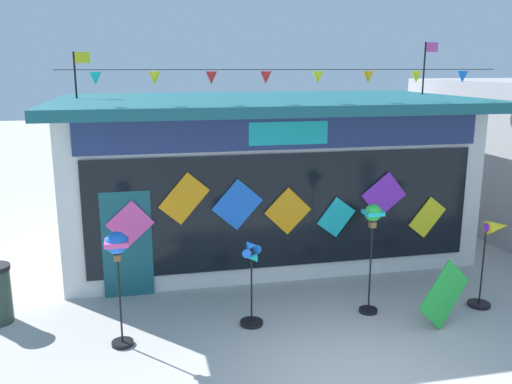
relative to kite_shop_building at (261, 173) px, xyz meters
The scene contains 6 objects.
kite_shop_building is the anchor object (origin of this frame).
wind_spinner_far_left 5.17m from the kite_shop_building, 127.25° to the right, with size 0.34×0.34×1.82m.
wind_spinner_left 4.15m from the kite_shop_building, 105.02° to the right, with size 0.38×0.38×1.47m.
wind_spinner_center_left 3.99m from the kite_shop_building, 74.80° to the right, with size 0.32×0.32×1.94m.
wind_spinner_center_right 5.21m from the kite_shop_building, 51.25° to the right, with size 0.64×0.40×1.59m.
display_kite_on_ground 5.13m from the kite_shop_building, 65.72° to the right, with size 0.55×0.03×1.01m, color green.
Camera 1 is at (-2.75, -6.09, 4.18)m, focal length 38.21 mm.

